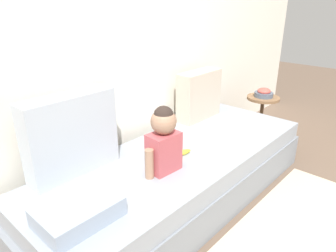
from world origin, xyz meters
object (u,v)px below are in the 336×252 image
at_px(throw_pillow_right, 199,95).
at_px(fruit_bowl, 264,93).
at_px(toddler, 164,139).
at_px(throw_pillow_left, 71,135).
at_px(folded_blanket, 78,212).
at_px(couch, 179,177).
at_px(side_table, 262,106).
at_px(banana, 181,153).

bearing_deg(throw_pillow_right, fruit_bowl, -12.54).
bearing_deg(toddler, fruit_bowl, 6.57).
bearing_deg(throw_pillow_left, toddler, -46.00).
xyz_separation_m(throw_pillow_right, fruit_bowl, (0.92, -0.20, -0.14)).
distance_m(folded_blanket, fruit_bowl, 2.51).
relative_size(couch, toddler, 5.42).
distance_m(couch, toddler, 0.51).
bearing_deg(side_table, banana, -174.09).
distance_m(couch, side_table, 1.59).
xyz_separation_m(couch, banana, (-0.03, -0.04, 0.23)).
distance_m(folded_blanket, side_table, 2.51).
xyz_separation_m(toddler, side_table, (1.84, 0.21, -0.29)).
height_order(couch, throw_pillow_left, throw_pillow_left).
height_order(banana, folded_blanket, folded_blanket).
bearing_deg(side_table, throw_pillow_left, 174.80).
distance_m(side_table, fruit_bowl, 0.15).
bearing_deg(fruit_bowl, folded_blanket, -174.54).
xyz_separation_m(folded_blanket, side_table, (2.50, 0.24, -0.12)).
height_order(banana, fruit_bowl, fruit_bowl).
height_order(throw_pillow_right, folded_blanket, throw_pillow_right).
xyz_separation_m(throw_pillow_left, fruit_bowl, (2.24, -0.20, -0.18)).
distance_m(couch, throw_pillow_left, 0.88).
xyz_separation_m(throw_pillow_left, side_table, (2.24, -0.20, -0.33)).
xyz_separation_m(toddler, banana, (0.23, 0.05, -0.20)).
height_order(toddler, side_table, toddler).
bearing_deg(side_table, fruit_bowl, 0.00).
bearing_deg(fruit_bowl, throw_pillow_left, 174.80).
height_order(throw_pillow_right, fruit_bowl, throw_pillow_right).
bearing_deg(folded_blanket, banana, 4.65).
relative_size(toddler, fruit_bowl, 2.19).
bearing_deg(folded_blanket, side_table, 5.46).
bearing_deg(toddler, folded_blanket, -177.64).
height_order(throw_pillow_right, toddler, toddler).
height_order(folded_blanket, side_table, folded_blanket).
relative_size(folded_blanket, side_table, 0.88).
bearing_deg(toddler, throw_pillow_right, 24.25).
height_order(throw_pillow_left, throw_pillow_right, throw_pillow_left).
relative_size(couch, side_table, 5.27).
height_order(banana, side_table, same).
distance_m(toddler, fruit_bowl, 1.85).
height_order(toddler, fruit_bowl, toddler).
bearing_deg(toddler, throw_pillow_left, 134.00).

